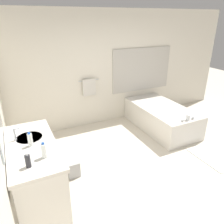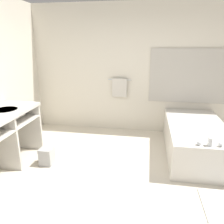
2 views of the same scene
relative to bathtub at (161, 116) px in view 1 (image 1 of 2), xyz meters
The scene contains 10 objects.
ground_plane 1.75m from the bathtub, 133.40° to the right, with size 16.00×16.00×0.00m, color beige.
wall_back_with_blinds 1.83m from the bathtub, 139.46° to the left, with size 7.40×0.13×2.70m.
vanity_counter 3.22m from the bathtub, 161.80° to the right, with size 0.65×1.48×0.91m.
sink_faucet 3.39m from the bathtub, 165.98° to the right, with size 0.09×0.04×0.18m.
bathtub is the anchor object (origin of this frame).
water_bottle_1 3.33m from the bathtub, 154.43° to the right, with size 0.06×0.06×0.21m.
water_bottle_2 3.30m from the bathtub, 161.02° to the right, with size 0.06×0.06×0.20m.
soap_dispenser 3.55m from the bathtub, 154.25° to the right, with size 0.06×0.06×0.19m.
waste_bin 2.57m from the bathtub, 162.31° to the right, with size 0.20×0.20×0.28m.
bath_mat 1.51m from the bathtub, 84.24° to the right, with size 0.57×0.84×0.02m.
Camera 1 is at (-1.99, -2.53, 2.50)m, focal length 35.00 mm.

